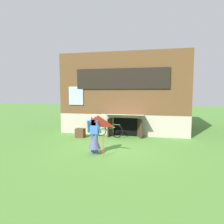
% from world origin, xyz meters
% --- Properties ---
extents(ground_plane, '(60.00, 60.00, 0.00)m').
position_xyz_m(ground_plane, '(0.00, 0.00, 0.00)').
color(ground_plane, '#4C7F33').
extents(log_house, '(7.72, 6.56, 4.87)m').
position_xyz_m(log_house, '(-0.00, 5.72, 2.44)').
color(log_house, '#ADA393').
rests_on(log_house, ground_plane).
extents(person, '(0.61, 0.53, 1.67)m').
position_xyz_m(person, '(-0.46, -0.75, 0.70)').
color(person, '#474C75').
rests_on(person, ground_plane).
extents(kite, '(0.85, 0.77, 1.62)m').
position_xyz_m(kite, '(-0.16, -1.21, 1.32)').
color(kite, red).
rests_on(kite, ground_plane).
extents(bicycle_green, '(1.74, 0.42, 0.80)m').
position_xyz_m(bicycle_green, '(-0.67, 2.51, 0.39)').
color(bicycle_green, black).
rests_on(bicycle_green, ground_plane).
extents(wooden_crate, '(0.49, 0.42, 0.51)m').
position_xyz_m(wooden_crate, '(-2.19, 2.03, 0.25)').
color(wooden_crate, '#4C331E').
rests_on(wooden_crate, ground_plane).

